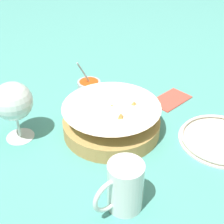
# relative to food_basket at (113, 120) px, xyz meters

# --- Properties ---
(ground_plane) EXTENTS (4.00, 4.00, 0.00)m
(ground_plane) POSITION_rel_food_basket_xyz_m (0.00, 0.04, -0.04)
(ground_plane) COLOR teal
(food_basket) EXTENTS (0.25, 0.25, 0.09)m
(food_basket) POSITION_rel_food_basket_xyz_m (0.00, 0.00, 0.00)
(food_basket) COLOR #B2894C
(food_basket) RESTS_ON ground_plane
(sauce_cup) EXTENTS (0.08, 0.07, 0.11)m
(sauce_cup) POSITION_rel_food_basket_xyz_m (-0.08, -0.21, -0.02)
(sauce_cup) COLOR #B7B7BC
(sauce_cup) RESTS_ON ground_plane
(wine_glass) EXTENTS (0.09, 0.09, 0.16)m
(wine_glass) POSITION_rel_food_basket_xyz_m (0.20, -0.13, 0.07)
(wine_glass) COLOR silver
(wine_glass) RESTS_ON ground_plane
(beer_mug) EXTENTS (0.11, 0.07, 0.11)m
(beer_mug) POSITION_rel_food_basket_xyz_m (0.14, 0.20, 0.01)
(beer_mug) COLOR silver
(beer_mug) RESTS_ON ground_plane
(side_plate) EXTENTS (0.21, 0.21, 0.01)m
(side_plate) POSITION_rel_food_basket_xyz_m (-0.18, 0.20, -0.03)
(side_plate) COLOR silver
(side_plate) RESTS_ON ground_plane
(napkin) EXTENTS (0.13, 0.08, 0.01)m
(napkin) POSITION_rel_food_basket_xyz_m (-0.23, -0.01, -0.03)
(napkin) COLOR #DB4C3D
(napkin) RESTS_ON ground_plane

